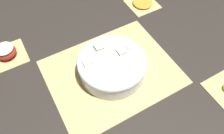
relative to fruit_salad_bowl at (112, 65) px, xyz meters
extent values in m
plane|color=#2D2823|center=(0.00, 0.00, -0.05)|extent=(6.00, 6.00, 0.00)
cube|color=#D6B775|center=(0.00, 0.00, -0.04)|extent=(0.47, 0.38, 0.01)
cube|color=#4C381E|center=(-0.19, 0.00, -0.04)|extent=(0.01, 0.37, 0.00)
cube|color=#4C381E|center=(-0.14, 0.00, -0.04)|extent=(0.01, 0.37, 0.00)
cube|color=#4C381E|center=(-0.09, 0.00, -0.04)|extent=(0.01, 0.37, 0.00)
cube|color=#4C381E|center=(-0.05, 0.00, -0.04)|extent=(0.01, 0.37, 0.00)
cube|color=#4C381E|center=(0.00, 0.00, -0.04)|extent=(0.01, 0.37, 0.00)
cube|color=#4C381E|center=(0.05, 0.00, -0.04)|extent=(0.01, 0.37, 0.00)
cube|color=#4C381E|center=(0.09, 0.00, -0.04)|extent=(0.01, 0.37, 0.00)
cube|color=#4C381E|center=(0.14, 0.00, -0.04)|extent=(0.01, 0.37, 0.00)
cube|color=#4C381E|center=(0.19, 0.00, -0.04)|extent=(0.01, 0.37, 0.00)
cube|color=#4C381E|center=(0.28, -0.27, -0.04)|extent=(0.00, 0.13, 0.00)
cube|color=#D6B775|center=(-0.32, 0.27, -0.04)|extent=(0.14, 0.14, 0.01)
cube|color=#4C381E|center=(-0.35, 0.27, -0.04)|extent=(0.00, 0.13, 0.00)
cube|color=#4C381E|center=(-0.30, 0.27, -0.04)|extent=(0.00, 0.13, 0.00)
cube|color=#D6B775|center=(0.32, 0.27, -0.04)|extent=(0.14, 0.14, 0.01)
cube|color=#4C381E|center=(0.29, 0.27, -0.04)|extent=(0.00, 0.13, 0.00)
cube|color=#4C381E|center=(0.32, 0.27, -0.04)|extent=(0.00, 0.13, 0.00)
cube|color=#4C381E|center=(0.36, 0.27, -0.04)|extent=(0.00, 0.13, 0.00)
cylinder|color=silver|center=(0.00, 0.00, 0.00)|extent=(0.24, 0.24, 0.07)
torus|color=silver|center=(0.00, 0.00, 0.02)|extent=(0.25, 0.25, 0.01)
cylinder|color=#F4EABC|center=(0.09, -0.02, -0.01)|extent=(0.03, 0.03, 0.01)
cylinder|color=#F4EABC|center=(0.02, 0.07, 0.00)|extent=(0.03, 0.03, 0.01)
cylinder|color=#F4EABC|center=(-0.02, 0.00, -0.03)|extent=(0.03, 0.03, 0.01)
cylinder|color=#F4EABC|center=(-0.08, -0.05, 0.01)|extent=(0.02, 0.02, 0.01)
cylinder|color=#F4EABC|center=(0.07, -0.03, -0.01)|extent=(0.02, 0.02, 0.01)
cylinder|color=#F4EABC|center=(0.02, 0.01, -0.01)|extent=(0.02, 0.02, 0.01)
cylinder|color=#F4EABC|center=(-0.07, 0.00, 0.02)|extent=(0.03, 0.03, 0.01)
cylinder|color=#F4EABC|center=(-0.05, -0.03, -0.01)|extent=(0.03, 0.03, 0.01)
cylinder|color=#F4EABC|center=(0.01, -0.09, 0.01)|extent=(0.03, 0.03, 0.01)
cylinder|color=#F4EABC|center=(-0.04, 0.05, -0.02)|extent=(0.03, 0.03, 0.01)
cylinder|color=#F4EABC|center=(0.06, -0.07, 0.00)|extent=(0.03, 0.03, 0.01)
cylinder|color=#F4EABC|center=(0.02, 0.03, 0.02)|extent=(0.03, 0.03, 0.01)
cube|color=beige|center=(-0.02, -0.03, -0.01)|extent=(0.03, 0.03, 0.03)
cube|color=beige|center=(-0.09, 0.00, -0.02)|extent=(0.03, 0.03, 0.03)
cube|color=beige|center=(-0.03, -0.09, 0.00)|extent=(0.03, 0.03, 0.03)
cube|color=beige|center=(0.08, 0.05, -0.02)|extent=(0.03, 0.03, 0.03)
cube|color=beige|center=(0.09, 0.02, 0.02)|extent=(0.03, 0.03, 0.03)
cube|color=beige|center=(0.05, 0.01, 0.02)|extent=(0.03, 0.03, 0.03)
cube|color=beige|center=(0.06, 0.01, -0.02)|extent=(0.03, 0.03, 0.03)
cube|color=beige|center=(0.04, 0.04, 0.00)|extent=(0.03, 0.03, 0.03)
cube|color=beige|center=(0.06, -0.02, 0.02)|extent=(0.02, 0.02, 0.02)
cube|color=beige|center=(0.07, -0.06, -0.03)|extent=(0.03, 0.03, 0.03)
cube|color=beige|center=(-0.08, 0.03, 0.02)|extent=(0.03, 0.03, 0.03)
cube|color=beige|center=(0.01, -0.04, 0.02)|extent=(0.03, 0.03, 0.03)
cube|color=beige|center=(-0.01, 0.07, 0.02)|extent=(0.03, 0.03, 0.03)
cube|color=beige|center=(0.00, 0.03, -0.03)|extent=(0.03, 0.03, 0.03)
ellipsoid|color=#F9A338|center=(0.05, 0.07, 0.02)|extent=(0.03, 0.02, 0.01)
ellipsoid|color=red|center=(0.03, -0.06, -0.03)|extent=(0.03, 0.02, 0.01)
ellipsoid|color=#F9A338|center=(-0.03, 0.01, 0.01)|extent=(0.03, 0.02, 0.01)
ellipsoid|color=#F9A338|center=(-0.04, -0.03, 0.02)|extent=(0.02, 0.01, 0.01)
ellipsoid|color=red|center=(-0.05, -0.06, -0.01)|extent=(0.03, 0.02, 0.02)
ellipsoid|color=#F9A338|center=(-0.04, 0.09, 0.00)|extent=(0.03, 0.02, 0.02)
ellipsoid|color=#B72D23|center=(-0.32, 0.27, -0.02)|extent=(0.08, 0.08, 0.04)
cylinder|color=beige|center=(-0.32, 0.27, 0.00)|extent=(0.07, 0.07, 0.00)
cylinder|color=#F9A338|center=(0.32, 0.27, -0.03)|extent=(0.08, 0.08, 0.01)
torus|color=#F4A82D|center=(0.32, 0.27, -0.03)|extent=(0.09, 0.09, 0.01)
camera|label=1|loc=(-0.23, -0.40, 0.64)|focal=35.00mm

